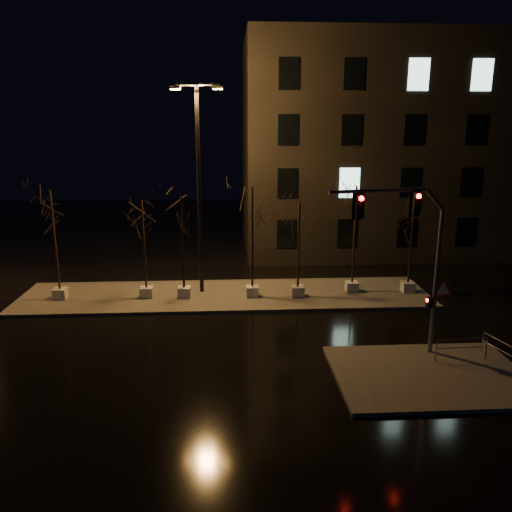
{
  "coord_description": "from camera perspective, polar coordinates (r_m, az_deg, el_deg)",
  "views": [
    {
      "loc": [
        0.16,
        -19.78,
        8.83
      ],
      "look_at": [
        1.52,
        3.88,
        2.8
      ],
      "focal_mm": 35.0,
      "sensor_mm": 36.0,
      "label": 1
    }
  ],
  "objects": [
    {
      "name": "guard_rail_a",
      "position": [
        21.08,
        22.45,
        -9.47
      ],
      "size": [
        2.07,
        0.12,
        0.89
      ],
      "rotation": [
        0.0,
        0.0,
        0.04
      ],
      "color": "slate",
      "rests_on": "sidewalk_corner"
    },
    {
      "name": "building",
      "position": [
        40.26,
        17.2,
        11.76
      ],
      "size": [
        25.0,
        12.0,
        15.0
      ],
      "primitive_type": "cube",
      "color": "black",
      "rests_on": "ground"
    },
    {
      "name": "sidewalk_corner",
      "position": [
        19.89,
        19.24,
        -12.7
      ],
      "size": [
        7.0,
        5.0,
        0.15
      ],
      "primitive_type": "cube",
      "color": "#44423D",
      "rests_on": "ground"
    },
    {
      "name": "median",
      "position": [
        27.23,
        -3.45,
        -4.51
      ],
      "size": [
        22.0,
        5.0,
        0.15
      ],
      "primitive_type": "cube",
      "color": "#44423D",
      "rests_on": "ground"
    },
    {
      "name": "tree_3",
      "position": [
        25.73,
        -0.43,
        5.05
      ],
      "size": [
        1.8,
        1.8,
        6.01
      ],
      "color": "beige",
      "rests_on": "median"
    },
    {
      "name": "guard_rail_b",
      "position": [
        21.55,
        26.07,
        -9.42
      ],
      "size": [
        0.46,
        1.76,
        0.86
      ],
      "rotation": [
        0.0,
        0.0,
        1.81
      ],
      "color": "slate",
      "rests_on": "sidewalk_corner"
    },
    {
      "name": "tree_0",
      "position": [
        27.39,
        -22.26,
        4.39
      ],
      "size": [
        1.8,
        1.8,
        5.91
      ],
      "color": "beige",
      "rests_on": "median"
    },
    {
      "name": "traffic_signal_mast",
      "position": [
        19.66,
        17.67,
        0.88
      ],
      "size": [
        5.33,
        1.2,
        6.63
      ],
      "rotation": [
        0.0,
        0.0,
        0.22
      ],
      "color": "slate",
      "rests_on": "sidewalk_corner"
    },
    {
      "name": "tree_6",
      "position": [
        27.94,
        17.43,
        2.95
      ],
      "size": [
        1.8,
        1.8,
        4.63
      ],
      "color": "beige",
      "rests_on": "median"
    },
    {
      "name": "streetlight_main",
      "position": [
        26.51,
        -6.56,
        9.0
      ],
      "size": [
        2.72,
        0.76,
        10.89
      ],
      "rotation": [
        0.0,
        0.0,
        -0.17
      ],
      "color": "black",
      "rests_on": "median"
    },
    {
      "name": "ground",
      "position": [
        21.67,
        -3.47,
        -9.81
      ],
      "size": [
        90.0,
        90.0,
        0.0
      ],
      "primitive_type": "plane",
      "color": "black",
      "rests_on": "ground"
    },
    {
      "name": "tree_5",
      "position": [
        27.04,
        11.32,
        5.16
      ],
      "size": [
        1.8,
        1.8,
        5.97
      ],
      "color": "beige",
      "rests_on": "median"
    },
    {
      "name": "tree_2",
      "position": [
        25.92,
        -8.5,
        4.07
      ],
      "size": [
        1.8,
        1.8,
        5.48
      ],
      "color": "beige",
      "rests_on": "median"
    },
    {
      "name": "tree_1",
      "position": [
        26.31,
        -12.82,
        3.76
      ],
      "size": [
        1.8,
        1.8,
        5.33
      ],
      "color": "beige",
      "rests_on": "median"
    },
    {
      "name": "tree_4",
      "position": [
        25.92,
        4.95,
        3.6
      ],
      "size": [
        1.8,
        1.8,
        5.14
      ],
      "color": "beige",
      "rests_on": "median"
    }
  ]
}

